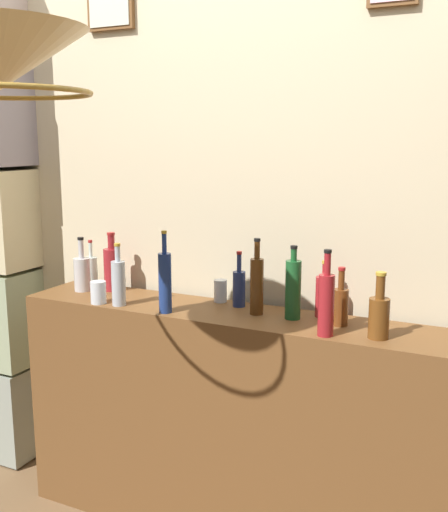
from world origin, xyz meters
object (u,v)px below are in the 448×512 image
at_px(liquor_bottle_port, 325,295).
at_px(liquor_bottle_mezcal, 82,273).
at_px(liquor_bottle_scotch, 341,305).
at_px(liquor_bottle_vodka, 257,284).
at_px(liquor_bottle_brandy, 240,287).
at_px(glass_tumbler_rocks, 98,292).
at_px(liquor_bottle_whiskey, 165,281).
at_px(liquor_bottle_tequila, 326,302).
at_px(liquor_bottle_bourbon, 118,282).
at_px(liquor_bottle_amaro, 293,288).
at_px(glass_tumbler_highball, 220,291).
at_px(liquor_bottle_vermouth, 112,268).
at_px(liquor_bottle_sherry, 91,270).
at_px(liquor_bottle_rye, 379,315).

height_order(liquor_bottle_port, liquor_bottle_mezcal, liquor_bottle_mezcal).
distance_m(liquor_bottle_scotch, liquor_bottle_vodka, 0.36).
relative_size(liquor_bottle_scotch, liquor_bottle_brandy, 0.96).
bearing_deg(glass_tumbler_rocks, liquor_bottle_whiskey, 1.15).
distance_m(liquor_bottle_tequila, liquor_bottle_port, 0.25).
bearing_deg(liquor_bottle_scotch, liquor_bottle_whiskey, -168.42).
bearing_deg(liquor_bottle_tequila, liquor_bottle_brandy, 153.72).
bearing_deg(glass_tumbler_rocks, liquor_bottle_brandy, 21.19).
bearing_deg(liquor_bottle_bourbon, liquor_bottle_amaro, 10.66).
bearing_deg(liquor_bottle_scotch, glass_tumbler_highball, 169.47).
bearing_deg(liquor_bottle_brandy, liquor_bottle_bourbon, -156.30).
distance_m(liquor_bottle_amaro, liquor_bottle_mezcal, 1.06).
height_order(liquor_bottle_whiskey, liquor_bottle_mezcal, liquor_bottle_whiskey).
height_order(liquor_bottle_tequila, liquor_bottle_port, liquor_bottle_tequila).
xyz_separation_m(liquor_bottle_tequila, glass_tumbler_rocks, (-1.04, -0.00, -0.08)).
distance_m(liquor_bottle_whiskey, liquor_bottle_port, 0.66).
distance_m(liquor_bottle_scotch, liquor_bottle_port, 0.13).
bearing_deg(liquor_bottle_port, liquor_bottle_mezcal, -175.55).
distance_m(liquor_bottle_tequila, liquor_bottle_mezcal, 1.25).
height_order(liquor_bottle_amaro, liquor_bottle_vodka, liquor_bottle_vodka).
height_order(liquor_bottle_scotch, liquor_bottle_tequila, liquor_bottle_tequila).
relative_size(liquor_bottle_vermouth, liquor_bottle_whiskey, 0.81).
xyz_separation_m(liquor_bottle_port, glass_tumbler_rocks, (-0.96, -0.24, -0.04)).
bearing_deg(glass_tumbler_highball, liquor_bottle_port, -2.10).
bearing_deg(liquor_bottle_tequila, liquor_bottle_amaro, 140.26).
xyz_separation_m(liquor_bottle_amaro, glass_tumbler_highball, (-0.38, 0.10, -0.08)).
bearing_deg(liquor_bottle_tequila, glass_tumbler_rocks, -179.77).
relative_size(liquor_bottle_bourbon, glass_tumbler_highball, 2.75).
distance_m(liquor_bottle_sherry, liquor_bottle_port, 1.20).
bearing_deg(liquor_bottle_whiskey, liquor_bottle_vodka, 22.20).
bearing_deg(liquor_bottle_tequila, liquor_bottle_whiskey, 179.77).
bearing_deg(liquor_bottle_rye, liquor_bottle_bourbon, -177.66).
relative_size(liquor_bottle_tequila, liquor_bottle_whiskey, 0.94).
relative_size(liquor_bottle_vermouth, liquor_bottle_tequila, 0.87).
height_order(liquor_bottle_rye, liquor_bottle_bourbon, liquor_bottle_bourbon).
height_order(liquor_bottle_scotch, liquor_bottle_rye, liquor_bottle_rye).
relative_size(liquor_bottle_port, liquor_bottle_vodka, 0.73).
distance_m(liquor_bottle_vermouth, liquor_bottle_mezcal, 0.15).
relative_size(liquor_bottle_sherry, glass_tumbler_highball, 2.28).
bearing_deg(liquor_bottle_rye, liquor_bottle_vodka, 170.04).
distance_m(liquor_bottle_rye, glass_tumbler_highball, 0.77).
bearing_deg(liquor_bottle_mezcal, liquor_bottle_bourbon, -23.77).
distance_m(liquor_bottle_sherry, liquor_bottle_bourbon, 0.42).
height_order(liquor_bottle_mezcal, glass_tumbler_rocks, liquor_bottle_mezcal).
xyz_separation_m(liquor_bottle_scotch, liquor_bottle_rye, (0.17, -0.09, 0.01)).
bearing_deg(liquor_bottle_tequila, glass_tumbler_highball, 155.54).
distance_m(liquor_bottle_brandy, glass_tumbler_highball, 0.12).
height_order(liquor_bottle_sherry, liquor_bottle_rye, liquor_bottle_rye).
xyz_separation_m(liquor_bottle_amaro, liquor_bottle_port, (0.11, 0.09, -0.04)).
bearing_deg(liquor_bottle_bourbon, liquor_bottle_vodka, 12.98).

